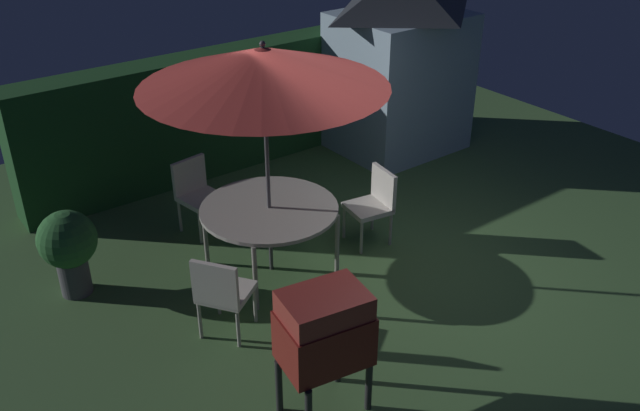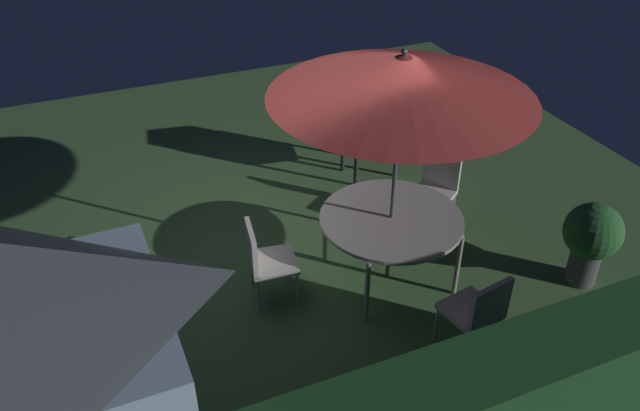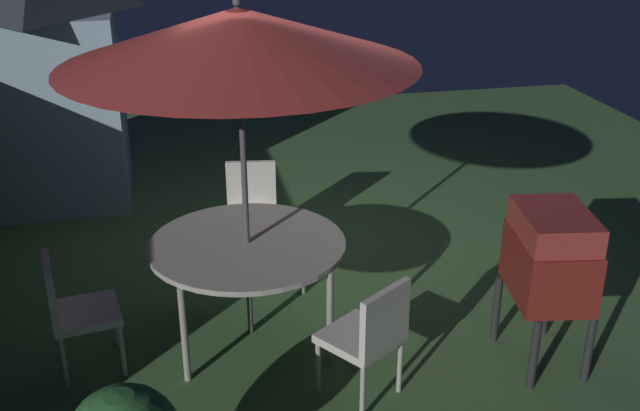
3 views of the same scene
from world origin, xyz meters
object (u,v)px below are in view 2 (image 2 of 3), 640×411
patio_table (391,221)px  patio_umbrella (402,76)px  bbq_grill (372,118)px  chair_far_side (436,187)px  chair_near_shed (478,310)px  chair_toward_hedge (265,258)px  potted_plant_by_shed (592,237)px

patio_table → patio_umbrella: 1.59m
bbq_grill → chair_far_side: 1.41m
chair_far_side → patio_umbrella: bearing=34.8°
chair_near_shed → patio_umbrella: bearing=-80.4°
patio_table → chair_toward_hedge: bearing=-8.5°
patio_table → chair_toward_hedge: 1.36m
patio_umbrella → chair_toward_hedge: bearing=-8.5°
bbq_grill → chair_near_shed: (0.59, 3.33, -0.33)m
bbq_grill → chair_near_shed: bearing=79.9°
chair_near_shed → chair_toward_hedge: bearing=-43.8°
patio_table → bbq_grill: 2.21m
chair_near_shed → potted_plant_by_shed: (-1.68, -0.40, 0.06)m
chair_toward_hedge → potted_plant_by_shed: size_ratio=0.94×
patio_umbrella → chair_near_shed: (-0.22, 1.28, -1.81)m
bbq_grill → chair_toward_hedge: size_ratio=1.33×
chair_toward_hedge → chair_near_shed: bearing=136.2°
patio_table → patio_umbrella: bearing=0.0°
patio_umbrella → bbq_grill: (-0.81, -2.05, -1.48)m
bbq_grill → chair_toward_hedge: bearing=41.0°
chair_near_shed → chair_toward_hedge: same height
chair_toward_hedge → potted_plant_by_shed: (-3.22, 1.07, 0.06)m
potted_plant_by_shed → chair_toward_hedge: bearing=-18.4°
bbq_grill → chair_far_side: bearing=97.4°
patio_umbrella → chair_far_side: 2.17m
patio_table → bbq_grill: size_ratio=1.24×
chair_far_side → potted_plant_by_shed: (-0.91, 1.56, 0.06)m
bbq_grill → potted_plant_by_shed: bearing=110.4°
chair_far_side → chair_toward_hedge: same height
chair_toward_hedge → patio_umbrella: bearing=171.5°
patio_umbrella → chair_far_side: size_ratio=2.87×
patio_umbrella → chair_toward_hedge: 2.25m
bbq_grill → potted_plant_by_shed: (-1.09, 2.92, -0.26)m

